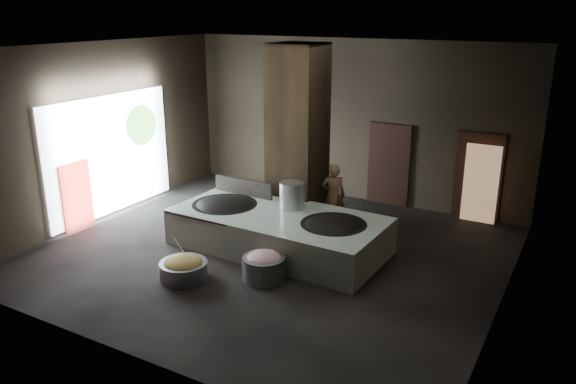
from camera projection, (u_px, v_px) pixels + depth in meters
The scene contains 28 objects.
floor at pixel (269, 254), 12.77m from camera, with size 10.00×9.00×0.10m, color black.
ceiling at pixel (267, 45), 11.33m from camera, with size 10.00×9.00×0.10m, color black.
back_wall at pixel (352, 120), 15.81m from camera, with size 10.00×0.10×4.50m, color black.
front_wall at pixel (108, 223), 8.28m from camera, with size 10.00×0.10×4.50m, color black.
left_wall at pixel (100, 131), 14.40m from camera, with size 0.10×9.00×4.50m, color black.
right_wall at pixel (517, 192), 9.69m from camera, with size 0.10×9.00×4.50m, color black.
pillar at pixel (298, 137), 13.76m from camera, with size 1.20×1.20×4.50m, color black.
hearth_platform at pixel (278, 231), 12.81m from camera, with size 4.83×2.31×0.84m, color silver.
platform_cap at pixel (278, 215), 12.69m from camera, with size 4.72×2.27×0.03m, color black.
wok_left at pixel (225, 208), 13.34m from camera, with size 1.52×1.52×0.42m, color black.
wok_left_rim at pixel (225, 205), 13.32m from camera, with size 1.55×1.55×0.05m, color black.
wok_right at pixel (333, 228), 12.12m from camera, with size 1.42×1.42×0.40m, color black.
wok_right_rim at pixel (334, 225), 12.10m from camera, with size 1.45×1.45×0.05m, color black.
stock_pot at pixel (292, 195), 13.02m from camera, with size 0.59×0.59×0.63m, color #ABAFB3.
splash_guard at pixel (243, 187), 13.92m from camera, with size 1.68×0.06×0.42m, color black.
cook at pixel (333, 196), 13.99m from camera, with size 0.59×0.38×1.63m, color #98714D.
veg_basin at pixel (184, 270), 11.44m from camera, with size 0.97×0.97×0.36m, color slate.
veg_fill at pixel (183, 263), 11.39m from camera, with size 0.80×0.80×0.25m, color #8D9D4C.
ladle at pixel (182, 249), 11.52m from camera, with size 0.03×0.03×0.77m, color #ABAFB3.
meat_basin at pixel (264, 268), 11.41m from camera, with size 0.88×0.88×0.48m, color slate.
meat_fill at pixel (264, 258), 11.34m from camera, with size 0.73×0.73×0.28m, color #C87885.
doorway_near at pixel (389, 166), 15.53m from camera, with size 1.18×0.08×2.38m, color black.
doorway_near_glow at pixel (394, 166), 15.69m from camera, with size 0.90×0.04×2.13m, color #8C6647.
doorway_far at pixel (478, 178), 14.41m from camera, with size 1.18×0.08×2.38m, color black.
doorway_far_glow at pixel (481, 184), 14.13m from camera, with size 0.85×0.04×2.02m, color #8C6647.
left_opening at pixel (111, 155), 14.72m from camera, with size 0.04×4.20×3.10m, color white.
pavilion_sliver at pixel (77, 196), 13.85m from camera, with size 0.05×0.90×1.70m, color maroon.
tree_silhouette at pixel (142, 125), 15.40m from camera, with size 0.28×1.10×1.10m, color #194714.
Camera 1 is at (6.11, -9.97, 5.28)m, focal length 35.00 mm.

